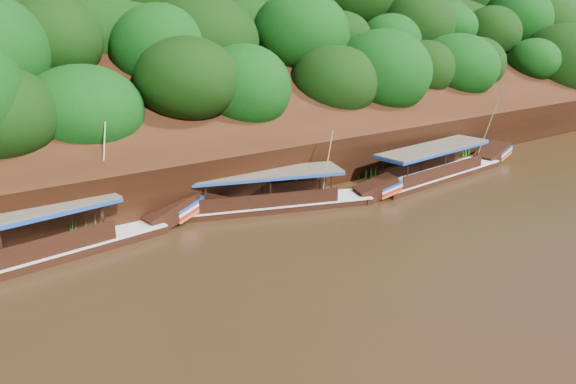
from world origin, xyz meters
The scene contains 6 objects.
ground centered at (0.00, 0.00, 0.00)m, with size 160.00×160.00×0.00m, color black.
riverbank centered at (-0.01, 22.73, 1.89)m, with size 120.00×30.06×19.40m.
boat_0 centered at (12.99, 6.77, 0.56)m, with size 15.29×3.39×6.90m.
boat_1 centered at (-0.31, 7.91, 0.54)m, with size 13.75×6.42×5.26m.
boat_2 centered at (-14.78, 8.66, 0.62)m, with size 17.53×4.39×6.73m.
reeds centered at (-2.61, 9.53, 0.86)m, with size 48.32×2.16×1.96m.
Camera 1 is at (-19.57, -18.60, 11.38)m, focal length 35.00 mm.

